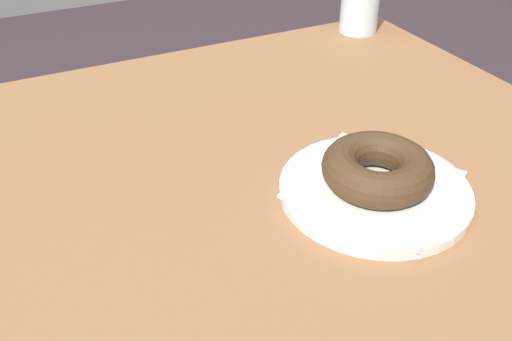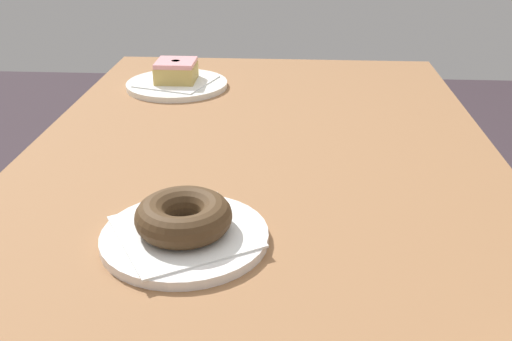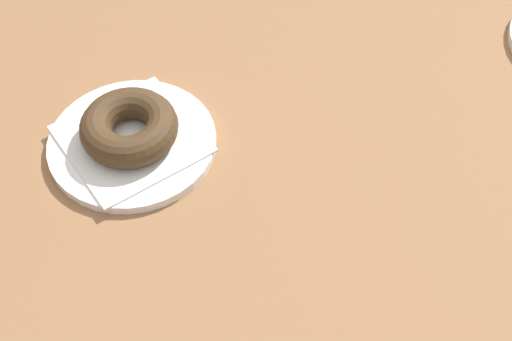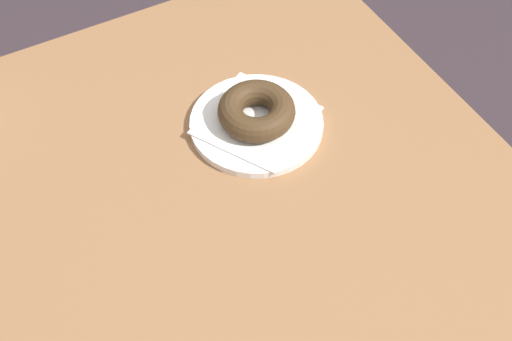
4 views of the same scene
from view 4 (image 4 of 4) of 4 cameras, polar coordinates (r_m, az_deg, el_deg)
table at (r=0.98m, az=3.75°, el=-11.76°), size 1.21×0.77×0.74m
plate_chocolate_ring at (r=1.05m, az=0.04°, el=3.85°), size 0.20×0.20×0.01m
napkin_chocolate_ring at (r=1.05m, az=0.04°, el=4.13°), size 0.20×0.20×0.00m
donut_chocolate_ring at (r=1.03m, az=0.04°, el=4.91°), size 0.12×0.12×0.04m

